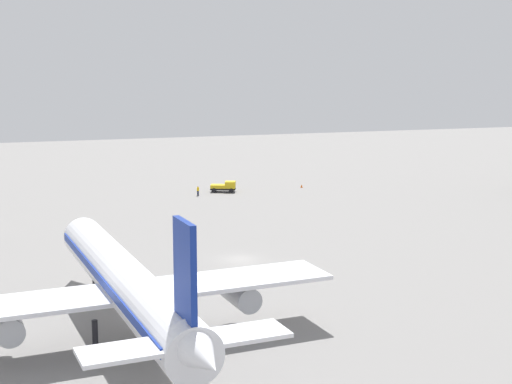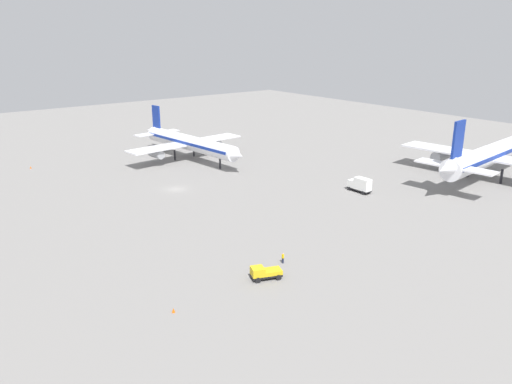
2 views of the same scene
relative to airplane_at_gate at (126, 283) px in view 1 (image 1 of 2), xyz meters
name	(u,v)px [view 1 (image 1 of 2)]	position (x,y,z in m)	size (l,w,h in m)	color
ground	(240,260)	(21.80, -16.49, -4.83)	(288.00, 288.00, 0.00)	gray
airplane_at_gate	(126,283)	(0.00, 0.00, 0.00)	(43.68, 35.17, 13.28)	white
pushback_tractor	(225,186)	(67.62, -27.37, -3.86)	(3.44, 4.79, 1.90)	black
ground_crew_worker	(198,191)	(65.32, -21.94, -3.98)	(0.52, 0.52, 1.67)	#1E2338
safety_cone_near_gate	(302,186)	(67.74, -42.15, -4.53)	(0.44, 0.44, 0.60)	#EA590C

